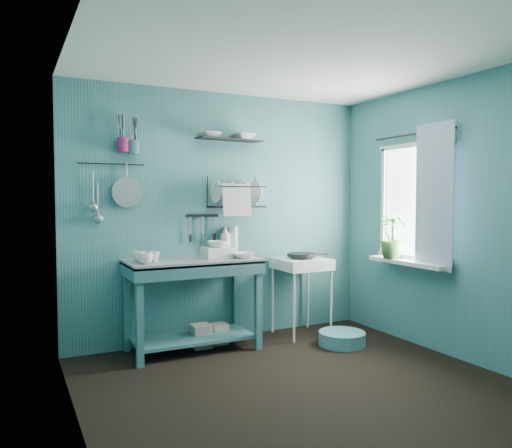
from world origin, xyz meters
name	(u,v)px	position (x,y,z in m)	size (l,w,h in m)	color
floor	(300,385)	(0.00, 0.00, 0.00)	(3.20, 3.20, 0.00)	black
ceiling	(301,55)	(0.00, 0.00, 2.50)	(3.20, 3.20, 0.00)	silver
wall_back	(223,216)	(0.00, 1.50, 1.25)	(3.20, 3.20, 0.00)	#376F71
wall_front	(463,237)	(0.00, -1.50, 1.25)	(3.20, 3.20, 0.00)	#376F71
wall_left	(77,229)	(-1.60, 0.00, 1.25)	(3.00, 3.00, 0.00)	#376F71
wall_right	(452,219)	(1.60, 0.00, 1.25)	(3.00, 3.00, 0.00)	#376F71
work_counter	(193,305)	(-0.44, 1.21, 0.43)	(1.22, 0.61, 0.87)	#316268
mug_left	(146,258)	(-0.92, 1.05, 0.92)	(0.12, 0.12, 0.10)	white
mug_mid	(154,257)	(-0.82, 1.15, 0.91)	(0.10, 0.10, 0.09)	white
mug_right	(139,257)	(-0.94, 1.21, 0.92)	(0.12, 0.12, 0.10)	white
wash_tub	(218,252)	(-0.19, 1.19, 0.92)	(0.28, 0.22, 0.10)	silver
tub_bowl	(218,244)	(-0.19, 1.19, 1.00)	(0.20, 0.20, 0.06)	white
soap_bottle	(225,240)	(-0.02, 1.41, 1.02)	(0.12, 0.12, 0.30)	silver
water_bottle	(234,240)	(0.08, 1.43, 1.01)	(0.09, 0.09, 0.28)	silver
counter_bowl	(243,255)	(0.01, 1.06, 0.89)	(0.22, 0.22, 0.05)	white
hotplate_stand	(301,297)	(0.76, 1.21, 0.40)	(0.50, 0.50, 0.81)	white
frying_pan	(302,255)	(0.76, 1.21, 0.84)	(0.30, 0.30, 0.04)	black
knife_strip	(202,216)	(-0.24, 1.47, 1.26)	(0.32, 0.02, 0.03)	black
dish_rack	(236,192)	(0.09, 1.37, 1.50)	(0.55, 0.24, 0.32)	black
upper_shelf	(230,140)	(0.03, 1.40, 2.02)	(0.70, 0.18, 0.01)	black
shelf_bowl_left	(210,137)	(-0.18, 1.40, 2.04)	(0.22, 0.22, 0.05)	white
shelf_bowl_right	(244,132)	(0.19, 1.40, 2.10)	(0.23, 0.23, 0.06)	white
utensil_cup_magenta	(123,145)	(-1.02, 1.42, 1.92)	(0.11, 0.11, 0.13)	#941B51
utensil_cup_teal	(134,147)	(-0.93, 1.42, 1.90)	(0.11, 0.11, 0.13)	#396977
colander	(127,192)	(-0.99, 1.45, 1.49)	(0.28, 0.28, 0.03)	gray
ladle_outer	(93,188)	(-1.29, 1.46, 1.52)	(0.01, 0.01, 0.30)	gray
ladle_inner	(98,200)	(-1.25, 1.46, 1.42)	(0.01, 0.01, 0.30)	gray
hook_rail	(112,164)	(-1.12, 1.47, 1.75)	(0.01, 0.01, 0.60)	black
window_glass	(415,202)	(1.59, 0.45, 1.40)	(1.10, 1.10, 0.00)	white
windowsill	(407,262)	(1.50, 0.45, 0.81)	(0.16, 0.95, 0.04)	white
curtain	(434,197)	(1.52, 0.15, 1.45)	(1.35, 1.35, 0.00)	silver
curtain_rod	(413,134)	(1.54, 0.45, 2.05)	(0.02, 0.02, 1.05)	black
potted_plant	(392,236)	(1.48, 0.65, 1.05)	(0.25, 0.25, 0.44)	#346528
storage_tin_large	(201,336)	(-0.34, 1.26, 0.11)	(0.18, 0.18, 0.22)	gray
storage_tin_small	(219,334)	(-0.14, 1.29, 0.10)	(0.15, 0.15, 0.20)	gray
floor_basin	(342,338)	(0.92, 0.71, 0.07)	(0.45, 0.45, 0.13)	teal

